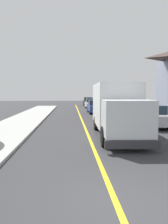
# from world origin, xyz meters

# --- Properties ---
(ground_plane) EXTENTS (120.00, 120.00, 0.00)m
(ground_plane) POSITION_xyz_m (0.00, 0.00, 0.00)
(ground_plane) COLOR #303033
(centre_line_yellow) EXTENTS (0.16, 56.00, 0.01)m
(centre_line_yellow) POSITION_xyz_m (0.00, 10.00, 0.00)
(centre_line_yellow) COLOR gold
(centre_line_yellow) RESTS_ON ground
(box_truck) EXTENTS (2.67, 7.26, 3.20)m
(box_truck) POSITION_xyz_m (1.71, 7.74, 1.77)
(box_truck) COLOR white
(box_truck) RESTS_ON ground
(parked_car_near) EXTENTS (1.84, 4.42, 1.67)m
(parked_car_near) POSITION_xyz_m (2.37, 15.23, 0.79)
(parked_car_near) COLOR maroon
(parked_car_near) RESTS_ON ground
(parked_car_mid) EXTENTS (1.82, 4.41, 1.67)m
(parked_car_mid) POSITION_xyz_m (2.09, 21.56, 0.79)
(parked_car_mid) COLOR #2D4793
(parked_car_mid) RESTS_ON ground
(parked_car_far) EXTENTS (1.93, 4.45, 1.67)m
(parked_car_far) POSITION_xyz_m (2.34, 29.04, 0.79)
(parked_car_far) COLOR silver
(parked_car_far) RESTS_ON ground
(parked_car_furthest) EXTENTS (1.81, 4.40, 1.67)m
(parked_car_furthest) POSITION_xyz_m (2.42, 36.12, 0.79)
(parked_car_furthest) COLOR black
(parked_car_furthest) RESTS_ON ground
(parked_van_across) EXTENTS (1.92, 4.45, 1.67)m
(parked_van_across) POSITION_xyz_m (5.20, 10.90, 0.79)
(parked_van_across) COLOR #B7B7BC
(parked_van_across) RESTS_ON ground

